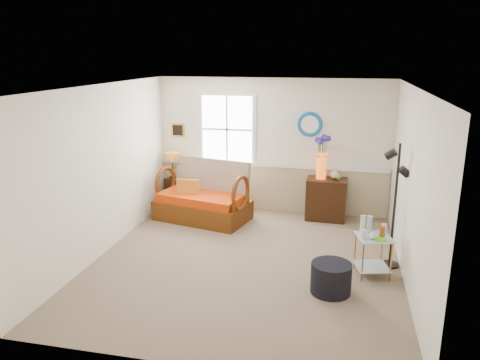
% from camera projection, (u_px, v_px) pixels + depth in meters
% --- Properties ---
extents(floor, '(4.50, 5.00, 0.01)m').
position_uv_depth(floor, '(246.00, 262.00, 7.04)').
color(floor, '#806D51').
rests_on(floor, ground).
extents(ceiling, '(4.50, 5.00, 0.01)m').
position_uv_depth(ceiling, '(247.00, 87.00, 6.36)').
color(ceiling, white).
rests_on(ceiling, walls).
extents(walls, '(4.51, 5.01, 2.60)m').
position_uv_depth(walls, '(246.00, 179.00, 6.70)').
color(walls, white).
rests_on(walls, floor).
extents(wainscot, '(4.46, 0.02, 0.90)m').
position_uv_depth(wainscot, '(272.00, 188.00, 9.26)').
color(wainscot, tan).
rests_on(wainscot, walls).
extents(chair_rail, '(4.46, 0.04, 0.06)m').
position_uv_depth(chair_rail, '(272.00, 165.00, 9.13)').
color(chair_rail, white).
rests_on(chair_rail, walls).
extents(window, '(1.14, 0.06, 1.44)m').
position_uv_depth(window, '(227.00, 129.00, 9.14)').
color(window, white).
rests_on(window, walls).
extents(picture, '(0.28, 0.03, 0.28)m').
position_uv_depth(picture, '(178.00, 130.00, 9.37)').
color(picture, '#B07B26').
rests_on(picture, walls).
extents(mirror, '(0.47, 0.07, 0.47)m').
position_uv_depth(mirror, '(310.00, 124.00, 8.77)').
color(mirror, '#1782BA').
rests_on(mirror, walls).
extents(loveseat, '(1.85, 1.31, 1.10)m').
position_uv_depth(loveseat, '(202.00, 191.00, 8.72)').
color(loveseat, '#72360C').
rests_on(loveseat, floor).
extents(throw_pillow, '(0.41, 0.11, 0.41)m').
position_uv_depth(throw_pillow, '(188.00, 190.00, 8.74)').
color(throw_pillow, '#D04602').
rests_on(throw_pillow, loveseat).
extents(lamp_stand, '(0.44, 0.44, 0.59)m').
position_uv_depth(lamp_stand, '(176.00, 192.00, 9.54)').
color(lamp_stand, black).
rests_on(lamp_stand, floor).
extents(table_lamp, '(0.37, 0.37, 0.54)m').
position_uv_depth(table_lamp, '(173.00, 165.00, 9.39)').
color(table_lamp, orange).
rests_on(table_lamp, lamp_stand).
extents(potted_plant, '(0.36, 0.39, 0.28)m').
position_uv_depth(potted_plant, '(181.00, 172.00, 9.37)').
color(potted_plant, '#57813D').
rests_on(potted_plant, lamp_stand).
extents(cabinet, '(0.75, 0.49, 0.78)m').
position_uv_depth(cabinet, '(326.00, 199.00, 8.77)').
color(cabinet, black).
rests_on(cabinet, floor).
extents(flower_vase, '(0.28, 0.28, 0.81)m').
position_uv_depth(flower_vase, '(322.00, 157.00, 8.59)').
color(flower_vase, orange).
rests_on(flower_vase, cabinet).
extents(side_table, '(0.56, 0.56, 0.58)m').
position_uv_depth(side_table, '(373.00, 256.00, 6.56)').
color(side_table, '#B1852C').
rests_on(side_table, floor).
extents(tabletop_items, '(0.50, 0.50, 0.25)m').
position_uv_depth(tabletop_items, '(374.00, 227.00, 6.49)').
color(tabletop_items, silver).
rests_on(tabletop_items, side_table).
extents(floor_lamp, '(0.33, 0.33, 1.84)m').
position_uv_depth(floor_lamp, '(395.00, 206.00, 6.69)').
color(floor_lamp, black).
rests_on(floor_lamp, floor).
extents(ottoman, '(0.56, 0.56, 0.41)m').
position_uv_depth(ottoman, '(331.00, 278.00, 6.10)').
color(ottoman, black).
rests_on(ottoman, floor).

